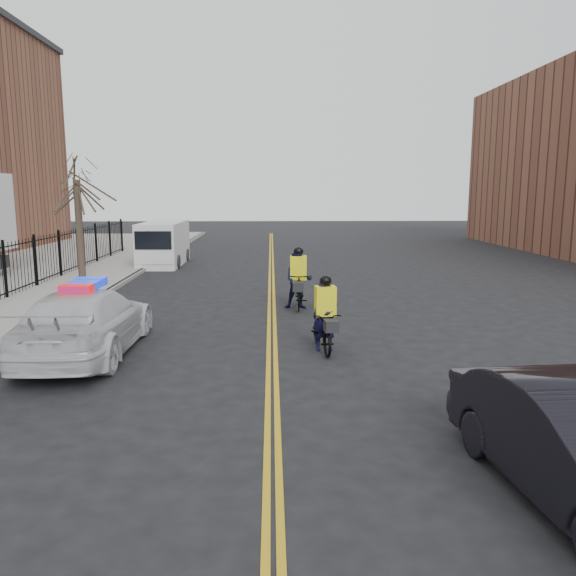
% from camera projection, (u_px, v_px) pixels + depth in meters
% --- Properties ---
extents(ground, '(120.00, 120.00, 0.00)m').
position_uv_depth(ground, '(272.00, 353.00, 12.95)').
color(ground, black).
rests_on(ground, ground).
extents(center_line_left, '(0.10, 60.00, 0.01)m').
position_uv_depth(center_line_left, '(269.00, 292.00, 20.83)').
color(center_line_left, gold).
rests_on(center_line_left, ground).
extents(center_line_right, '(0.10, 60.00, 0.01)m').
position_uv_depth(center_line_right, '(274.00, 292.00, 20.84)').
color(center_line_right, gold).
rests_on(center_line_right, ground).
extents(sidewalk, '(3.00, 60.00, 0.15)m').
position_uv_depth(sidewalk, '(68.00, 291.00, 20.60)').
color(sidewalk, gray).
rests_on(sidewalk, ground).
extents(curb, '(0.20, 60.00, 0.15)m').
position_uv_depth(curb, '(109.00, 291.00, 20.64)').
color(curb, gray).
rests_on(curb, ground).
extents(iron_fence, '(0.12, 28.00, 2.00)m').
position_uv_depth(iron_fence, '(24.00, 267.00, 20.40)').
color(iron_fence, black).
rests_on(iron_fence, ground).
extents(street_tree, '(3.20, 3.20, 4.80)m').
position_uv_depth(street_tree, '(77.00, 196.00, 21.98)').
color(street_tree, '#33271E').
rests_on(street_tree, sidewalk).
extents(police_cruiser, '(2.18, 5.29, 1.69)m').
position_uv_depth(police_cruiser, '(86.00, 321.00, 12.76)').
color(police_cruiser, silver).
rests_on(police_cruiser, ground).
extents(cargo_van, '(2.04, 5.20, 2.17)m').
position_uv_depth(cargo_van, '(163.00, 244.00, 28.51)').
color(cargo_van, silver).
rests_on(cargo_van, ground).
extents(cyclist_near, '(0.84, 1.89, 1.79)m').
position_uv_depth(cyclist_near, '(325.00, 324.00, 13.11)').
color(cyclist_near, black).
rests_on(cyclist_near, ground).
extents(cyclist_far, '(0.92, 1.99, 1.98)m').
position_uv_depth(cyclist_far, '(298.00, 284.00, 17.84)').
color(cyclist_far, black).
rests_on(cyclist_far, ground).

